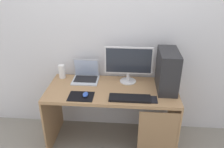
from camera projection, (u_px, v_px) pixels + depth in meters
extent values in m
plane|color=gray|center=(112.00, 140.00, 2.81)|extent=(8.00, 8.00, 0.00)
cube|color=silver|center=(114.00, 29.00, 2.55)|extent=(4.00, 0.04, 2.60)
cube|color=#A37A51|center=(112.00, 90.00, 2.49)|extent=(1.43, 0.63, 0.03)
cube|color=#A37A51|center=(53.00, 114.00, 2.70)|extent=(0.02, 0.63, 0.69)
cube|color=#A37A51|center=(173.00, 120.00, 2.60)|extent=(0.02, 0.63, 0.69)
cube|color=#96704B|center=(158.00, 135.00, 2.33)|extent=(0.40, 0.01, 0.56)
cube|color=#232326|center=(167.00, 71.00, 2.40)|extent=(0.20, 0.41, 0.43)
cylinder|color=silver|center=(128.00, 81.00, 2.63)|extent=(0.18, 0.18, 0.01)
cylinder|color=silver|center=(128.00, 77.00, 2.61)|extent=(0.04, 0.04, 0.10)
cube|color=silver|center=(129.00, 61.00, 2.51)|extent=(0.53, 0.02, 0.31)
cube|color=#232833|center=(129.00, 61.00, 2.50)|extent=(0.50, 0.00, 0.28)
cube|color=#B7BCC6|center=(85.00, 80.00, 2.65)|extent=(0.30, 0.25, 0.01)
cube|color=black|center=(86.00, 79.00, 2.67)|extent=(0.26, 0.17, 0.00)
cube|color=#B7BCC6|center=(86.00, 68.00, 2.69)|extent=(0.30, 0.06, 0.23)
cube|color=#ADC1E5|center=(86.00, 68.00, 2.68)|extent=(0.28, 0.05, 0.21)
cylinder|color=white|center=(62.00, 72.00, 2.69)|extent=(0.08, 0.08, 0.16)
cube|color=black|center=(130.00, 98.00, 2.29)|extent=(0.42, 0.14, 0.02)
cube|color=black|center=(81.00, 96.00, 2.34)|extent=(0.26, 0.20, 0.00)
ellipsoid|color=#2D51B2|center=(85.00, 94.00, 2.34)|extent=(0.06, 0.10, 0.03)
cube|color=black|center=(154.00, 100.00, 2.28)|extent=(0.07, 0.13, 0.01)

